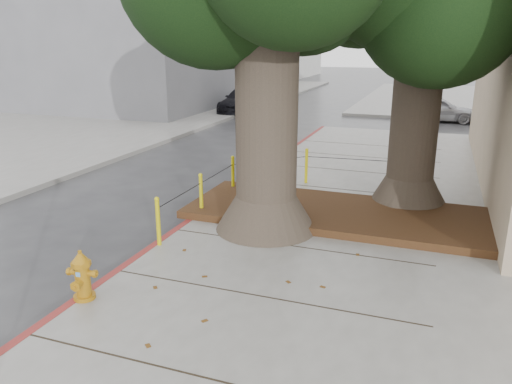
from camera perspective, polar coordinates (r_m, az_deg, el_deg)
ground at (r=7.89m, az=-3.28°, el=-12.09°), size 140.00×140.00×0.00m
sidewalk_far at (r=36.65m, az=25.38°, el=9.47°), size 16.00×20.00×0.15m
sidewalk_opposite at (r=23.70m, az=-25.54°, el=6.20°), size 14.00×60.00×0.15m
curb_red at (r=10.70m, az=-7.86°, el=-3.73°), size 0.14×26.00×0.16m
planter_bed at (r=10.99m, az=9.13°, el=-2.37°), size 6.40×2.60×0.16m
building_far_grey at (r=33.50m, az=-12.83°, el=20.28°), size 12.00×16.00×12.00m
building_far_white at (r=55.12m, az=-1.07°, el=20.77°), size 12.00×18.00×15.00m
bollard_ring at (r=11.73m, az=1.21°, el=1.30°), size 3.79×5.39×0.95m
fire_hydrant at (r=7.83m, az=-19.25°, el=-9.00°), size 0.41×0.38×0.77m
car_silver at (r=26.25m, az=20.11°, el=8.88°), size 3.63×1.65×1.21m
car_dark at (r=27.88m, az=-1.36°, el=10.43°), size 2.00×4.61×1.32m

